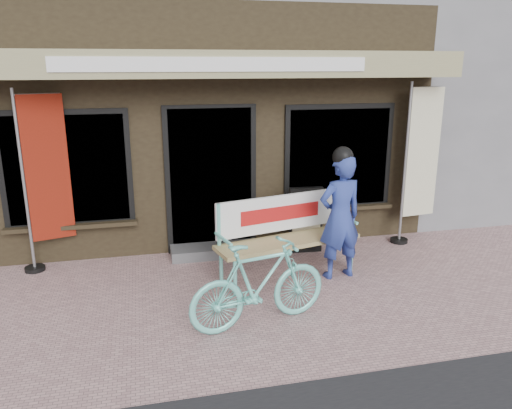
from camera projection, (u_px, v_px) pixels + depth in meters
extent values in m
plane|color=#AB8383|center=(237.00, 309.00, 5.82)|extent=(70.00, 70.00, 0.00)
cube|color=black|center=(189.00, 113.00, 10.01)|extent=(7.00, 6.00, 3.60)
cube|color=#999367|center=(212.00, 64.00, 6.62)|extent=(7.00, 0.80, 0.35)
cube|color=white|center=(216.00, 64.00, 6.23)|extent=(4.00, 0.02, 0.18)
cube|color=black|center=(211.00, 180.00, 7.37)|extent=(1.20, 0.06, 2.10)
cube|color=black|center=(211.00, 180.00, 7.36)|extent=(1.35, 0.04, 2.20)
cube|color=black|center=(67.00, 170.00, 6.87)|extent=(1.60, 0.06, 1.50)
cube|color=black|center=(339.00, 158.00, 7.74)|extent=(1.60, 0.06, 1.50)
cube|color=black|center=(67.00, 170.00, 6.86)|extent=(1.75, 0.04, 1.65)
cube|color=black|center=(339.00, 158.00, 7.73)|extent=(1.75, 0.04, 1.65)
cube|color=black|center=(72.00, 226.00, 7.03)|extent=(1.80, 0.18, 0.06)
cube|color=black|center=(338.00, 208.00, 7.90)|extent=(1.80, 0.18, 0.06)
cube|color=#59595B|center=(215.00, 250.00, 7.44)|extent=(1.30, 0.45, 0.15)
cylinder|color=#6DD6C8|center=(235.00, 278.00, 6.09)|extent=(0.06, 0.06, 0.46)
cylinder|color=#6DD6C8|center=(221.00, 266.00, 6.47)|extent=(0.06, 0.06, 0.46)
cylinder|color=#6DD6C8|center=(351.00, 255.00, 6.85)|extent=(0.06, 0.06, 0.46)
cylinder|color=#6DD6C8|center=(333.00, 245.00, 7.23)|extent=(0.06, 0.06, 0.46)
cube|color=tan|center=(288.00, 242.00, 6.59)|extent=(2.03, 0.94, 0.05)
cylinder|color=#6DD6C8|center=(219.00, 227.00, 6.32)|extent=(0.06, 0.06, 0.60)
cylinder|color=#6DD6C8|center=(336.00, 209.00, 7.09)|extent=(0.06, 0.06, 0.60)
cube|color=white|center=(280.00, 213.00, 6.71)|extent=(1.82, 0.48, 0.49)
cube|color=#B21414|center=(281.00, 214.00, 6.68)|extent=(1.15, 0.29, 0.20)
cylinder|color=#6DD6C8|center=(223.00, 239.00, 6.14)|extent=(0.16, 0.48, 0.04)
cylinder|color=#6DD6C8|center=(346.00, 219.00, 6.94)|extent=(0.16, 0.48, 0.04)
imported|color=navy|center=(340.00, 217.00, 6.50)|extent=(0.66, 0.49, 1.66)
sphere|color=black|center=(343.00, 157.00, 6.28)|extent=(0.30, 0.30, 0.27)
imported|color=#6DD6C8|center=(259.00, 284.00, 5.35)|extent=(1.66, 0.79, 0.96)
cylinder|color=gray|center=(24.00, 184.00, 6.56)|extent=(0.05, 0.05, 2.47)
cylinder|color=gray|center=(37.00, 94.00, 6.38)|extent=(0.55, 0.18, 0.03)
cube|color=maroon|center=(47.00, 169.00, 6.66)|extent=(0.55, 0.19, 1.96)
cylinder|color=black|center=(35.00, 269.00, 6.89)|extent=(0.33, 0.33, 0.06)
cylinder|color=gray|center=(405.00, 165.00, 7.65)|extent=(0.05, 0.05, 2.51)
cylinder|color=gray|center=(428.00, 87.00, 7.43)|extent=(0.57, 0.09, 0.03)
cube|color=beige|center=(423.00, 153.00, 7.71)|extent=(0.57, 0.10, 1.99)
cylinder|color=black|center=(399.00, 240.00, 7.99)|extent=(0.30, 0.30, 0.06)
cube|color=black|center=(306.00, 220.00, 7.46)|extent=(0.51, 0.12, 1.00)
cube|color=beige|center=(307.00, 214.00, 7.38)|extent=(0.42, 0.05, 0.61)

